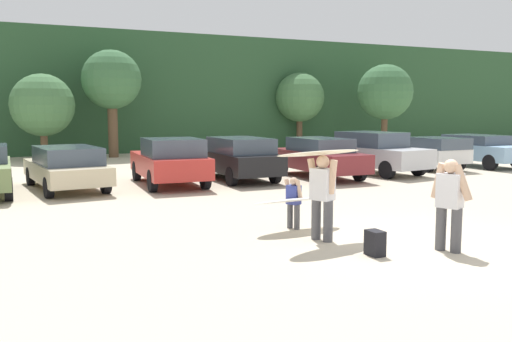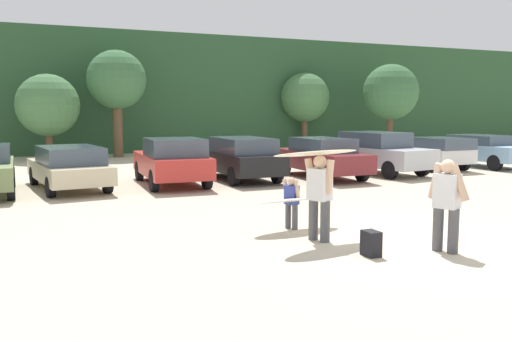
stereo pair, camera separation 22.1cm
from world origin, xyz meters
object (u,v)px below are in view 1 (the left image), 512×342
object	(u,v)px
parked_car_white	(426,151)
person_child	(294,200)
parked_car_black	(238,157)
surfboard_white	(296,200)
person_adult	(322,193)
parked_car_maroon	(319,157)
parked_car_sky_blue	(477,149)
backpack_dropped	(375,243)
parked_car_champagne	(66,167)
person_companion	(450,200)
parked_car_red	(170,161)
surfboard_cream	(320,153)
parked_car_silver	(374,152)

from	to	relation	value
parked_car_white	person_child	bearing A→B (deg)	126.75
parked_car_black	parked_car_white	bearing A→B (deg)	-89.98
surfboard_white	person_adult	bearing A→B (deg)	85.01
parked_car_maroon	parked_car_sky_blue	distance (m)	8.73
person_adult	backpack_dropped	world-z (taller)	person_adult
parked_car_white	person_adult	world-z (taller)	person_adult
backpack_dropped	parked_car_black	bearing A→B (deg)	80.47
parked_car_black	parked_car_sky_blue	distance (m)	11.77
parked_car_champagne	person_companion	size ratio (longest dim) A/B	2.93
parked_car_red	parked_car_maroon	world-z (taller)	parked_car_red
person_adult	parked_car_maroon	bearing A→B (deg)	-142.76
parked_car_champagne	parked_car_black	xyz separation A→B (m)	(5.95, -0.02, 0.08)
parked_car_white	person_adult	size ratio (longest dim) A/B	2.43
parked_car_white	backpack_dropped	size ratio (longest dim) A/B	9.14
parked_car_white	person_adult	distance (m)	14.40
surfboard_cream	parked_car_maroon	bearing A→B (deg)	-133.29
parked_car_sky_blue	person_child	size ratio (longest dim) A/B	4.01
parked_car_black	surfboard_white	distance (m)	8.46
parked_car_silver	surfboard_white	distance (m)	11.06
parked_car_red	surfboard_white	world-z (taller)	parked_car_red
parked_car_black	surfboard_white	xyz separation A→B (m)	(-2.06, -8.20, -0.18)
parked_car_black	person_companion	bearing A→B (deg)	177.54
parked_car_silver	parked_car_sky_blue	world-z (taller)	parked_car_silver
parked_car_black	person_child	size ratio (longest dim) A/B	4.11
parked_car_maroon	parked_car_white	world-z (taller)	parked_car_maroon
parked_car_maroon	backpack_dropped	bearing A→B (deg)	154.22
parked_car_red	parked_car_black	distance (m)	2.68
parked_car_red	surfboard_cream	world-z (taller)	surfboard_cream
person_companion	parked_car_white	bearing A→B (deg)	-152.23
parked_car_maroon	parked_car_silver	distance (m)	2.74
parked_car_champagne	person_adult	bearing A→B (deg)	-164.10
person_child	backpack_dropped	distance (m)	2.56
person_child	surfboard_white	xyz separation A→B (m)	(-0.01, -0.11, 0.02)
person_companion	person_adult	bearing A→B (deg)	-66.82
parked_car_black	person_companion	distance (m)	10.93
parked_car_red	parked_car_sky_blue	distance (m)	14.42
parked_car_sky_blue	parked_car_white	bearing A→B (deg)	85.18
parked_car_black	surfboard_cream	world-z (taller)	surfboard_cream
parked_car_black	surfboard_white	size ratio (longest dim) A/B	2.19
parked_car_maroon	surfboard_white	world-z (taller)	parked_car_maroon
parked_car_sky_blue	backpack_dropped	xyz separation A→B (m)	(-13.55, -10.54, -0.56)
parked_car_silver	person_companion	xyz separation A→B (m)	(-6.17, -10.52, 0.07)
parked_car_silver	surfboard_white	world-z (taller)	parked_car_silver
parked_car_champagne	parked_car_silver	xyz separation A→B (m)	(11.73, -0.42, 0.13)
parked_car_white	person_companion	world-z (taller)	person_companion
parked_car_maroon	person_child	xyz separation A→B (m)	(-5.11, -7.41, -0.17)
person_companion	surfboard_white	distance (m)	3.21
surfboard_white	parked_car_white	bearing A→B (deg)	-148.58
person_adult	surfboard_white	bearing A→B (deg)	-111.41
parked_car_black	parked_car_white	distance (m)	8.91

